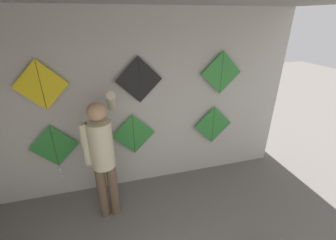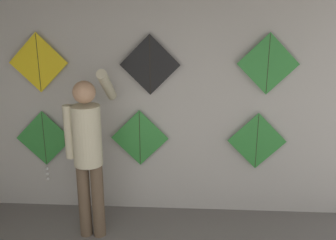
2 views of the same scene
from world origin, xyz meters
The scene contains 8 objects.
back_panel centered at (0.00, 3.24, 1.40)m, with size 5.17×0.06×2.80m, color #BCB7AD.
shopkeeper centered at (-0.53, 2.60, 1.05)m, with size 0.47×0.65×1.86m.
kite_0 centered at (-1.22, 3.15, 0.90)m, with size 0.69×0.04×0.89m.
kite_1 centered at (-0.05, 3.15, 0.96)m, with size 0.69×0.01×0.69m.
kite_2 centered at (1.33, 3.15, 0.95)m, with size 0.69×0.01×0.69m.
kite_3 centered at (-1.20, 3.15, 1.84)m, with size 0.69×0.01×0.69m.
kite_4 centered at (0.08, 3.15, 1.83)m, with size 0.69×0.01×0.69m.
kite_5 centered at (1.39, 3.15, 1.85)m, with size 0.69×0.01×0.69m.
Camera 2 is at (0.52, -1.02, 2.44)m, focal length 40.00 mm.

